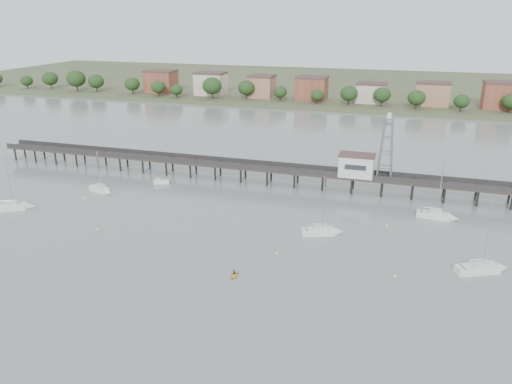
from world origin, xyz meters
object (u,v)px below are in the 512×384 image
Objects in this scene: sailboat_a at (18,207)px; sailboat_d at (487,268)px; pier at (256,168)px; sailboat_b at (103,190)px; white_tender at (161,182)px; yellow_dinghy at (234,276)px; lattice_tower at (386,149)px; sailboat_c at (326,231)px; sailboat_e at (441,216)px.

sailboat_d is at bearing -30.73° from sailboat_a.
sailboat_b is (-32.78, -18.76, -3.14)m from pier.
white_tender is at bearing -159.55° from pier.
sailboat_b reaches higher than yellow_dinghy.
white_tender is at bearing -171.15° from lattice_tower.
sailboat_a reaches higher than sailboat_b.
lattice_tower is 52.97m from yellow_dinghy.
sailboat_c is (55.27, -7.93, -0.01)m from sailboat_b.
white_tender is 51.45m from yellow_dinghy.
lattice_tower is 30.05m from sailboat_c.
sailboat_a reaches higher than sailboat_e.
sailboat_e is (76.98, 6.83, -0.01)m from sailboat_b.
lattice_tower reaches higher than white_tender.
sailboat_d reaches higher than white_tender.
white_tender is 1.77× the size of yellow_dinghy.
yellow_dinghy is at bearing -17.18° from sailboat_b.
white_tender is at bearing -178.73° from sailboat_e.
pier is at bearing -180.00° from lattice_tower.
sailboat_d is at bearing -33.50° from pier.
yellow_dinghy is (-33.32, -35.58, -0.64)m from sailboat_e.
sailboat_d is (95.17, 0.03, -0.00)m from sailboat_a.
pier is at bearing -1.92° from white_tender.
sailboat_c is (22.49, -26.69, -3.15)m from pier.
sailboat_b is (-83.50, 14.80, 0.02)m from sailboat_d.
sailboat_d reaches higher than yellow_dinghy.
sailboat_d is at bearing -34.99° from sailboat_c.
sailboat_b is (11.67, 14.84, 0.01)m from sailboat_a.
lattice_tower is at bearing 50.04° from sailboat_c.
sailboat_c is at bearing -24.86° from sailboat_a.
sailboat_d is 77.47m from white_tender.
pier reaches higher than yellow_dinghy.
sailboat_a is 1.22× the size of sailboat_b.
sailboat_e is at bearing -43.22° from lattice_tower.
white_tender is at bearing 132.38° from yellow_dinghy.
sailboat_c is 26.25m from sailboat_e.
sailboat_e is at bearing -25.39° from white_tender.
sailboat_d is 29.05m from sailboat_c.
sailboat_b is at bearing -170.65° from sailboat_e.
yellow_dinghy is at bearing -128.84° from sailboat_e.
yellow_dinghy is at bearing -44.86° from sailboat_a.
sailboat_c is at bearing -44.45° from white_tender.
yellow_dinghy is (33.44, -39.09, -0.47)m from white_tender.
sailboat_c is at bearing 62.69° from yellow_dinghy.
pier is 14.01× the size of sailboat_b.
pier is 11.51× the size of sailboat_a.
lattice_tower is 3.67× the size of white_tender.
sailboat_c is at bearing -108.66° from lattice_tower.
yellow_dinghy is at bearing -113.46° from lattice_tower.
sailboat_e is (-6.52, 21.63, 0.01)m from sailboat_d.
sailboat_d reaches higher than sailboat_e.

